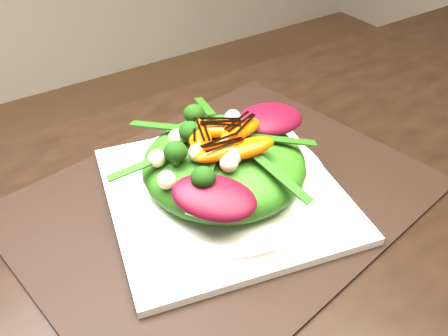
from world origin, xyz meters
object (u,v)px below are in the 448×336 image
placemat (224,197)px  dining_table (408,250)px  orange_segment (218,128)px  plate_base (224,193)px  salad_bowl (224,184)px  lettuce_mound (224,164)px

placemat → dining_table: bearing=-51.0°
orange_segment → plate_base: bearing=-100.1°
placemat → salad_bowl: 0.02m
plate_base → salad_bowl: (0.00, 0.00, 0.01)m
plate_base → orange_segment: 0.09m
dining_table → lettuce_mound: size_ratio=8.35×
dining_table → salad_bowl: 0.23m
placemat → lettuce_mound: size_ratio=2.51×
dining_table → plate_base: (-0.14, 0.17, 0.03)m
salad_bowl → lettuce_mound: lettuce_mound is taller
salad_bowl → placemat: bearing=180.0°
plate_base → placemat: bearing=180.0°
plate_base → salad_bowl: salad_bowl is taller
dining_table → placemat: bearing=129.0°
dining_table → placemat: dining_table is taller
placemat → lettuce_mound: lettuce_mound is taller
placemat → plate_base: (0.00, 0.00, 0.01)m
lettuce_mound → salad_bowl: bearing=0.0°
placemat → orange_segment: bearing=79.9°
salad_bowl → lettuce_mound: (-0.00, 0.00, 0.03)m
dining_table → salad_bowl: bearing=129.0°
placemat → orange_segment: 0.09m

